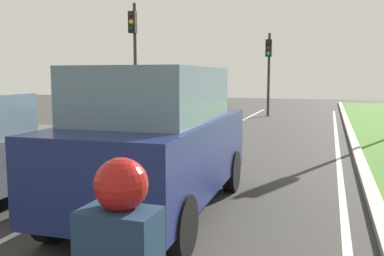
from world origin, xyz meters
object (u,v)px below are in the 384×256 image
object	(u,v)px
car_suv_ahead	(157,140)
car_hatchback_far	(140,117)
traffic_light_overhead_left	(134,45)
traffic_light_far_median	(269,61)

from	to	relation	value
car_suv_ahead	car_hatchback_far	bearing A→B (deg)	115.82
car_suv_ahead	car_hatchback_far	xyz separation A→B (m)	(-3.08, 5.94, -0.28)
traffic_light_overhead_left	traffic_light_far_median	distance (m)	7.89
car_hatchback_far	traffic_light_far_median	xyz separation A→B (m)	(2.45, 10.88, 2.06)
car_hatchback_far	traffic_light_overhead_left	bearing A→B (deg)	116.64
car_hatchback_far	traffic_light_far_median	size ratio (longest dim) A/B	0.84
car_suv_ahead	traffic_light_overhead_left	world-z (taller)	traffic_light_overhead_left
car_suv_ahead	traffic_light_far_median	bearing A→B (deg)	90.56
car_suv_ahead	traffic_light_far_median	xyz separation A→B (m)	(-0.63, 16.82, 1.77)
car_suv_ahead	traffic_light_overhead_left	xyz separation A→B (m)	(-5.52, 10.65, 2.30)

